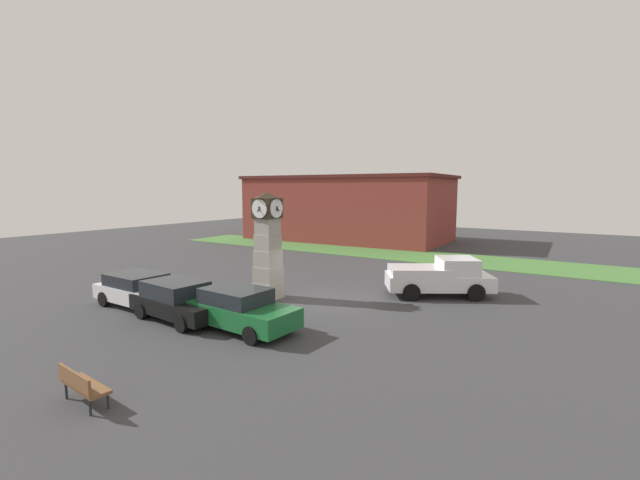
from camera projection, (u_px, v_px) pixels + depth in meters
The scene contains 12 objects.
ground_plane at pixel (316, 302), 19.51m from camera, with size 82.86×82.86×0.00m, color #38383A.
clock_tower at pixel (268, 246), 19.88m from camera, with size 1.36×1.41×4.97m.
bollard_near_tower at pixel (170, 303), 17.16m from camera, with size 0.30×0.30×1.15m.
bollard_mid_row at pixel (202, 303), 17.28m from camera, with size 0.29×0.29×1.08m.
bollard_far_row at pixel (237, 301), 17.60m from camera, with size 0.20×0.20×1.05m.
car_navy_sedan at pixel (140, 289), 18.75m from camera, with size 4.33×2.18×1.41m.
car_near_tower at pixel (179, 300), 16.82m from camera, with size 4.43×2.25×1.50m.
car_by_building at pixel (241, 309), 15.56m from camera, with size 4.30×2.13×1.52m.
pickup_truck at pixel (439, 277), 20.47m from camera, with size 5.21×4.26×1.85m.
bench at pixel (82, 384), 10.13m from camera, with size 1.64×0.66×0.90m.
warehouse_blue_far at pixel (349, 208), 43.14m from camera, with size 20.08×11.44×6.37m.
grass_verge_far at pixel (445, 258), 31.42m from camera, with size 49.72×5.83×0.04m, color #477A38.
Camera 1 is at (10.58, -15.82, 5.14)m, focal length 24.00 mm.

